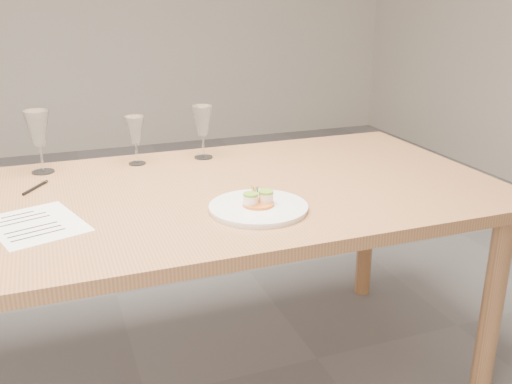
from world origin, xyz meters
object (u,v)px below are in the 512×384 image
object	(u,v)px
dinner_plate	(259,207)
wine_glass_4	(202,122)
dining_table	(132,219)
wine_glass_3	(135,131)
ballpoint_pen	(36,187)
wine_glass_2	(38,129)
recipe_sheet	(36,224)

from	to	relation	value
dinner_plate	wine_glass_4	xyz separation A→B (m)	(-0.00, 0.59, 0.13)
dining_table	wine_glass_3	size ratio (longest dim) A/B	13.48
ballpoint_pen	wine_glass_2	xyz separation A→B (m)	(0.03, 0.18, 0.15)
wine_glass_2	wine_glass_3	bearing A→B (deg)	-2.28
dining_table	wine_glass_4	xyz separation A→B (m)	(0.33, 0.36, 0.21)
dinner_plate	wine_glass_3	size ratio (longest dim) A/B	1.62
dining_table	recipe_sheet	xyz separation A→B (m)	(-0.27, -0.12, 0.07)
recipe_sheet	wine_glass_3	bearing A→B (deg)	36.16
dining_table	dinner_plate	bearing A→B (deg)	-34.44
ballpoint_pen	wine_glass_2	size ratio (longest dim) A/B	0.54
wine_glass_4	dining_table	bearing A→B (deg)	-132.54
wine_glass_3	wine_glass_2	bearing A→B (deg)	177.72
dining_table	recipe_sheet	bearing A→B (deg)	-157.00
recipe_sheet	ballpoint_pen	size ratio (longest dim) A/B	2.80
wine_glass_2	wine_glass_4	xyz separation A→B (m)	(0.58, -0.02, -0.01)
wine_glass_2	recipe_sheet	bearing A→B (deg)	-93.18
recipe_sheet	wine_glass_2	xyz separation A→B (m)	(0.03, 0.50, 0.15)
ballpoint_pen	wine_glass_3	bearing A→B (deg)	-32.18
dinner_plate	wine_glass_3	bearing A→B (deg)	112.99
dinner_plate	wine_glass_4	distance (m)	0.61
ballpoint_pen	wine_glass_4	xyz separation A→B (m)	(0.61, 0.16, 0.14)
dinner_plate	wine_glass_2	size ratio (longest dim) A/B	1.31
dining_table	dinner_plate	distance (m)	0.41
recipe_sheet	wine_glass_3	distance (m)	0.61
dinner_plate	recipe_sheet	bearing A→B (deg)	169.48
ballpoint_pen	wine_glass_3	xyz separation A→B (m)	(0.35, 0.17, 0.12)
dining_table	dinner_plate	xyz separation A→B (m)	(0.33, -0.23, 0.08)
dinner_plate	wine_glass_3	xyz separation A→B (m)	(-0.25, 0.60, 0.11)
wine_glass_2	wine_glass_3	world-z (taller)	wine_glass_2
ballpoint_pen	wine_glass_2	distance (m)	0.24
recipe_sheet	wine_glass_4	size ratio (longest dim) A/B	1.68
wine_glass_2	wine_glass_3	size ratio (longest dim) A/B	1.24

